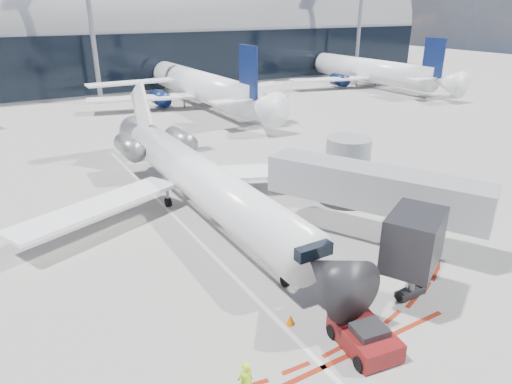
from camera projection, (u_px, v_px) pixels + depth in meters
ground at (205, 247)px, 27.53m from camera, size 260.00×260.00×0.00m
apron_centerline at (192, 234)px, 29.13m from camera, size 0.25×40.00×0.01m
apron_stop_bar at (324, 367)px, 18.35m from camera, size 14.00×0.25×0.01m
terminal_building at (40, 38)px, 76.16m from camera, size 150.00×24.15×24.00m
jet_bridge at (365, 186)px, 28.59m from camera, size 10.03×15.20×4.90m
light_mast_centre at (90, 14)px, 63.46m from camera, size 0.70×0.70×25.00m
light_mast_east at (360, 12)px, 86.95m from camera, size 0.70×0.70×25.00m
regional_jet at (195, 175)px, 31.71m from camera, size 25.13×30.98×7.76m
pushback_tug at (364, 337)px, 19.23m from camera, size 2.46×4.96×1.26m
ramp_worker at (245, 383)px, 16.40m from camera, size 0.69×0.47×1.84m
safety_cone_right at (291, 319)px, 20.73m from camera, size 0.39×0.39×0.54m
bg_airliner_2 at (195, 64)px, 65.14m from camera, size 36.45×38.60×11.79m
bg_airliner_3 at (365, 53)px, 81.65m from camera, size 35.16×37.22×11.37m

